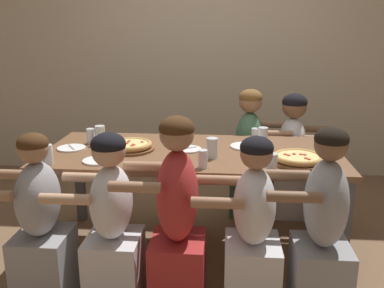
{
  "coord_description": "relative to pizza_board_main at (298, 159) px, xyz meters",
  "views": [
    {
      "loc": [
        0.24,
        -2.95,
        1.66
      ],
      "look_at": [
        0.0,
        0.0,
        0.83
      ],
      "focal_mm": 40.0,
      "sensor_mm": 36.0,
      "label": 1
    }
  ],
  "objects": [
    {
      "name": "drinking_glass_f",
      "position": [
        -0.2,
        0.46,
        0.03
      ],
      "size": [
        0.08,
        0.08,
        0.13
      ],
      "color": "silver",
      "rests_on": "dining_table"
    },
    {
      "name": "pizza_board_second",
      "position": [
        -1.17,
        0.21,
        0.0
      ],
      "size": [
        0.35,
        0.35,
        0.06
      ],
      "color": "brown",
      "rests_on": "dining_table"
    },
    {
      "name": "drinking_glass_h",
      "position": [
        -0.19,
        -0.16,
        0.02
      ],
      "size": [
        0.07,
        0.07,
        0.11
      ],
      "color": "silver",
      "rests_on": "dining_table"
    },
    {
      "name": "diner_near_left",
      "position": [
        -1.58,
        -0.47,
        -0.33
      ],
      "size": [
        0.51,
        0.4,
        1.07
      ],
      "rotation": [
        0.0,
        0.0,
        1.57
      ],
      "color": "#99999E",
      "rests_on": "ground"
    },
    {
      "name": "diner_near_center",
      "position": [
        -0.75,
        -0.47,
        -0.27
      ],
      "size": [
        0.51,
        0.4,
        1.18
      ],
      "rotation": [
        0.0,
        0.0,
        1.57
      ],
      "color": "#B22D2D",
      "rests_on": "ground"
    },
    {
      "name": "cocktail_glass_blue",
      "position": [
        -0.24,
        0.59,
        0.01
      ],
      "size": [
        0.07,
        0.07,
        0.11
      ],
      "color": "silver",
      "rests_on": "dining_table"
    },
    {
      "name": "drinking_glass_j",
      "position": [
        -1.42,
        0.34,
        0.03
      ],
      "size": [
        0.07,
        0.07,
        0.15
      ],
      "color": "silver",
      "rests_on": "dining_table"
    },
    {
      "name": "drinking_glass_e",
      "position": [
        -0.62,
        -0.15,
        0.02
      ],
      "size": [
        0.06,
        0.06,
        0.12
      ],
      "color": "silver",
      "rests_on": "dining_table"
    },
    {
      "name": "diner_far_midright",
      "position": [
        -0.27,
        0.92,
        -0.29
      ],
      "size": [
        0.51,
        0.4,
        1.13
      ],
      "rotation": [
        0.0,
        0.0,
        -1.57
      ],
      "color": "#477556",
      "rests_on": "ground"
    },
    {
      "name": "diner_far_right",
      "position": [
        0.1,
        0.92,
        -0.3
      ],
      "size": [
        0.51,
        0.4,
        1.1
      ],
      "rotation": [
        0.0,
        0.0,
        -1.57
      ],
      "color": "silver",
      "rests_on": "ground"
    },
    {
      "name": "pizza_board_main",
      "position": [
        0.0,
        0.0,
        0.0
      ],
      "size": [
        0.36,
        0.36,
        0.06
      ],
      "color": "brown",
      "rests_on": "dining_table"
    },
    {
      "name": "empty_plate_c",
      "position": [
        -0.75,
        0.24,
        -0.02
      ],
      "size": [
        0.19,
        0.19,
        0.02
      ],
      "color": "white",
      "rests_on": "dining_table"
    },
    {
      "name": "ground_plane",
      "position": [
        -0.72,
        0.23,
        -0.81
      ],
      "size": [
        18.0,
        18.0,
        0.0
      ],
      "primitive_type": "plane",
      "color": "brown",
      "rests_on": "ground"
    },
    {
      "name": "diner_near_midleft",
      "position": [
        -1.14,
        -0.47,
        -0.31
      ],
      "size": [
        0.51,
        0.4,
        1.08
      ],
      "rotation": [
        0.0,
        0.0,
        1.57
      ],
      "color": "silver",
      "rests_on": "ground"
    },
    {
      "name": "dining_table",
      "position": [
        -0.72,
        0.23,
        -0.11
      ],
      "size": [
        2.12,
        0.95,
        0.78
      ],
      "color": "brown",
      "rests_on": "ground"
    },
    {
      "name": "restaurant_back_panel",
      "position": [
        -0.72,
        2.05,
        0.79
      ],
      "size": [
        10.0,
        0.06,
        3.2
      ],
      "primitive_type": "cube",
      "color": "beige",
      "rests_on": "ground"
    },
    {
      "name": "empty_plate_a",
      "position": [
        -1.6,
        0.2,
        -0.02
      ],
      "size": [
        0.21,
        0.21,
        0.02
      ],
      "color": "white",
      "rests_on": "dining_table"
    },
    {
      "name": "diner_near_midright",
      "position": [
        -0.31,
        -0.47,
        -0.32
      ],
      "size": [
        0.51,
        0.4,
        1.07
      ],
      "rotation": [
        0.0,
        0.0,
        1.57
      ],
      "color": "silver",
      "rests_on": "ground"
    },
    {
      "name": "empty_plate_b",
      "position": [
        -0.33,
        0.35,
        -0.02
      ],
      "size": [
        0.23,
        0.23,
        0.02
      ],
      "color": "white",
      "rests_on": "dining_table"
    },
    {
      "name": "drinking_glass_b",
      "position": [
        -1.63,
        -0.16,
        0.03
      ],
      "size": [
        0.07,
        0.07,
        0.13
      ],
      "color": "silver",
      "rests_on": "dining_table"
    },
    {
      "name": "empty_plate_d",
      "position": [
        -1.32,
        -0.07,
        -0.02
      ],
      "size": [
        0.2,
        0.2,
        0.02
      ],
      "color": "white",
      "rests_on": "dining_table"
    },
    {
      "name": "drinking_glass_c",
      "position": [
        0.26,
        0.21,
        0.03
      ],
      "size": [
        0.07,
        0.07,
        0.14
      ],
      "color": "silver",
      "rests_on": "dining_table"
    },
    {
      "name": "drinking_glass_g",
      "position": [
        -0.91,
        0.62,
        0.02
      ],
      "size": [
        0.07,
        0.07,
        0.1
      ],
      "color": "silver",
      "rests_on": "dining_table"
    },
    {
      "name": "drinking_glass_i",
      "position": [
        -0.9,
        0.53,
        0.03
      ],
      "size": [
        0.07,
        0.07,
        0.14
      ],
      "color": "silver",
      "rests_on": "dining_table"
    },
    {
      "name": "drinking_glass_d",
      "position": [
        -0.57,
        0.07,
        0.03
      ],
      "size": [
        0.08,
        0.08,
        0.14
      ],
      "color": "silver",
      "rests_on": "dining_table"
    },
    {
      "name": "diner_near_right",
      "position": [
        0.08,
        -0.47,
        -0.29
      ],
      "size": [
        0.51,
        0.4,
        1.13
      ],
      "rotation": [
        0.0,
        0.0,
        1.57
      ],
      "color": "#99999E",
      "rests_on": "ground"
    },
    {
      "name": "drinking_glass_a",
      "position": [
        -1.51,
        0.37,
        0.02
      ],
      "size": [
        0.06,
        0.06,
        0.11
      ],
      "color": "silver",
      "rests_on": "dining_table"
    }
  ]
}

